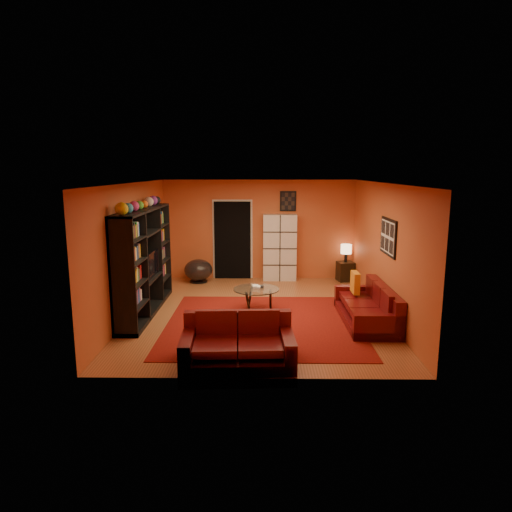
{
  "coord_description": "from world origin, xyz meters",
  "views": [
    {
      "loc": [
        0.08,
        -8.91,
        2.86
      ],
      "look_at": [
        -0.04,
        0.1,
        1.15
      ],
      "focal_mm": 32.0,
      "sensor_mm": 36.0,
      "label": 1
    }
  ],
  "objects_px": {
    "tv": "(148,264)",
    "loveseat": "(238,343)",
    "sofa": "(370,307)",
    "coffee_table": "(256,291)",
    "storage_cabinet": "(280,247)",
    "side_table": "(345,271)",
    "table_lamp": "(346,250)",
    "bowl_chair": "(198,270)",
    "entertainment_unit": "(144,261)"
  },
  "relations": [
    {
      "from": "storage_cabinet",
      "to": "sofa",
      "type": "bearing_deg",
      "value": -64.69
    },
    {
      "from": "sofa",
      "to": "loveseat",
      "type": "height_order",
      "value": "same"
    },
    {
      "from": "bowl_chair",
      "to": "coffee_table",
      "type": "bearing_deg",
      "value": -58.05
    },
    {
      "from": "entertainment_unit",
      "to": "side_table",
      "type": "bearing_deg",
      "value": 30.84
    },
    {
      "from": "coffee_table",
      "to": "side_table",
      "type": "distance_m",
      "value": 3.5
    },
    {
      "from": "storage_cabinet",
      "to": "side_table",
      "type": "xyz_separation_m",
      "value": [
        1.71,
        -0.1,
        -0.61
      ]
    },
    {
      "from": "sofa",
      "to": "side_table",
      "type": "height_order",
      "value": "sofa"
    },
    {
      "from": "sofa",
      "to": "storage_cabinet",
      "type": "relative_size",
      "value": 1.23
    },
    {
      "from": "entertainment_unit",
      "to": "side_table",
      "type": "xyz_separation_m",
      "value": [
        4.53,
        2.7,
        -0.8
      ]
    },
    {
      "from": "bowl_chair",
      "to": "table_lamp",
      "type": "xyz_separation_m",
      "value": [
        3.81,
        0.2,
        0.51
      ]
    },
    {
      "from": "bowl_chair",
      "to": "loveseat",
      "type": "bearing_deg",
      "value": -75.44
    },
    {
      "from": "tv",
      "to": "sofa",
      "type": "xyz_separation_m",
      "value": [
        4.36,
        -0.67,
        -0.68
      ]
    },
    {
      "from": "loveseat",
      "to": "table_lamp",
      "type": "relative_size",
      "value": 3.73
    },
    {
      "from": "coffee_table",
      "to": "loveseat",
      "type": "bearing_deg",
      "value": -95.69
    },
    {
      "from": "sofa",
      "to": "table_lamp",
      "type": "relative_size",
      "value": 4.59
    },
    {
      "from": "entertainment_unit",
      "to": "coffee_table",
      "type": "bearing_deg",
      "value": 1.55
    },
    {
      "from": "sofa",
      "to": "coffee_table",
      "type": "bearing_deg",
      "value": 163.57
    },
    {
      "from": "coffee_table",
      "to": "table_lamp",
      "type": "xyz_separation_m",
      "value": [
        2.29,
        2.64,
        0.4
      ]
    },
    {
      "from": "coffee_table",
      "to": "storage_cabinet",
      "type": "bearing_deg",
      "value": 78.15
    },
    {
      "from": "tv",
      "to": "storage_cabinet",
      "type": "bearing_deg",
      "value": -45.65
    },
    {
      "from": "tv",
      "to": "loveseat",
      "type": "xyz_separation_m",
      "value": [
        1.94,
        -2.51,
        -0.69
      ]
    },
    {
      "from": "coffee_table",
      "to": "side_table",
      "type": "relative_size",
      "value": 1.87
    },
    {
      "from": "coffee_table",
      "to": "side_table",
      "type": "bearing_deg",
      "value": 49.12
    },
    {
      "from": "coffee_table",
      "to": "storage_cabinet",
      "type": "relative_size",
      "value": 0.54
    },
    {
      "from": "tv",
      "to": "bowl_chair",
      "type": "height_order",
      "value": "tv"
    },
    {
      "from": "sofa",
      "to": "side_table",
      "type": "xyz_separation_m",
      "value": [
        0.11,
        3.28,
        -0.04
      ]
    },
    {
      "from": "side_table",
      "to": "bowl_chair",
      "type": "bearing_deg",
      "value": -176.97
    },
    {
      "from": "storage_cabinet",
      "to": "bowl_chair",
      "type": "height_order",
      "value": "storage_cabinet"
    },
    {
      "from": "bowl_chair",
      "to": "side_table",
      "type": "height_order",
      "value": "bowl_chair"
    },
    {
      "from": "side_table",
      "to": "storage_cabinet",
      "type": "bearing_deg",
      "value": 176.7
    },
    {
      "from": "table_lamp",
      "to": "side_table",
      "type": "bearing_deg",
      "value": 0.0
    },
    {
      "from": "tv",
      "to": "sofa",
      "type": "height_order",
      "value": "tv"
    },
    {
      "from": "side_table",
      "to": "table_lamp",
      "type": "xyz_separation_m",
      "value": [
        0.0,
        0.0,
        0.57
      ]
    },
    {
      "from": "table_lamp",
      "to": "bowl_chair",
      "type": "bearing_deg",
      "value": -176.97
    },
    {
      "from": "sofa",
      "to": "side_table",
      "type": "distance_m",
      "value": 3.28
    },
    {
      "from": "entertainment_unit",
      "to": "coffee_table",
      "type": "relative_size",
      "value": 3.21
    },
    {
      "from": "storage_cabinet",
      "to": "coffee_table",
      "type": "bearing_deg",
      "value": -101.87
    },
    {
      "from": "entertainment_unit",
      "to": "side_table",
      "type": "relative_size",
      "value": 6.0
    },
    {
      "from": "loveseat",
      "to": "coffee_table",
      "type": "distance_m",
      "value": 2.49
    },
    {
      "from": "entertainment_unit",
      "to": "bowl_chair",
      "type": "relative_size",
      "value": 4.13
    },
    {
      "from": "loveseat",
      "to": "storage_cabinet",
      "type": "xyz_separation_m",
      "value": [
        0.82,
        5.21,
        0.58
      ]
    },
    {
      "from": "tv",
      "to": "loveseat",
      "type": "distance_m",
      "value": 3.25
    },
    {
      "from": "tv",
      "to": "table_lamp",
      "type": "relative_size",
      "value": 1.9
    },
    {
      "from": "entertainment_unit",
      "to": "table_lamp",
      "type": "height_order",
      "value": "entertainment_unit"
    },
    {
      "from": "sofa",
      "to": "loveseat",
      "type": "relative_size",
      "value": 1.23
    },
    {
      "from": "entertainment_unit",
      "to": "sofa",
      "type": "bearing_deg",
      "value": -7.41
    },
    {
      "from": "sofa",
      "to": "coffee_table",
      "type": "xyz_separation_m",
      "value": [
        -2.17,
        0.63,
        0.14
      ]
    },
    {
      "from": "storage_cabinet",
      "to": "table_lamp",
      "type": "bearing_deg",
      "value": -3.31
    },
    {
      "from": "storage_cabinet",
      "to": "side_table",
      "type": "bearing_deg",
      "value": -3.31
    },
    {
      "from": "bowl_chair",
      "to": "side_table",
      "type": "xyz_separation_m",
      "value": [
        3.81,
        0.2,
        -0.07
      ]
    }
  ]
}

